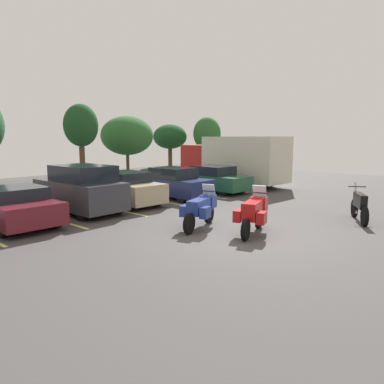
# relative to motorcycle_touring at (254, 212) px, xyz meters

# --- Properties ---
(ground) EXTENTS (44.00, 44.00, 0.10)m
(ground) POSITION_rel_motorcycle_touring_xyz_m (-0.21, 0.24, -0.75)
(ground) COLOR #423F3F
(motorcycle_touring) EXTENTS (2.18, 1.14, 1.47)m
(motorcycle_touring) POSITION_rel_motorcycle_touring_xyz_m (0.00, 0.00, 0.00)
(motorcycle_touring) COLOR black
(motorcycle_touring) RESTS_ON ground
(motorcycle_second) EXTENTS (2.25, 1.12, 1.41)m
(motorcycle_second) POSITION_rel_motorcycle_touring_xyz_m (-0.54, 1.72, -0.03)
(motorcycle_second) COLOR black
(motorcycle_second) RESTS_ON ground
(motorcycle_third) EXTENTS (1.94, 1.17, 1.33)m
(motorcycle_third) POSITION_rel_motorcycle_touring_xyz_m (3.95, -2.01, -0.12)
(motorcycle_third) COLOR black
(motorcycle_third) RESTS_ON ground
(parking_stripes) EXTENTS (18.46, 5.02, 0.01)m
(parking_stripes) POSITION_rel_motorcycle_touring_xyz_m (-1.87, 6.90, -0.69)
(parking_stripes) COLOR #EAE066
(parking_stripes) RESTS_ON ground
(car_maroon) EXTENTS (2.18, 4.48, 1.35)m
(car_maroon) POSITION_rel_motorcycle_touring_xyz_m (-4.52, 6.89, -0.04)
(car_maroon) COLOR maroon
(car_maroon) RESTS_ON ground
(car_charcoal) EXTENTS (1.89, 4.22, 1.93)m
(car_charcoal) POSITION_rel_motorcycle_touring_xyz_m (-1.80, 6.99, 0.24)
(car_charcoal) COLOR #38383D
(car_charcoal) RESTS_ON ground
(car_tan) EXTENTS (2.08, 4.34, 1.49)m
(car_tan) POSITION_rel_motorcycle_touring_xyz_m (0.52, 7.14, 0.03)
(car_tan) COLOR tan
(car_tan) RESTS_ON ground
(car_navy) EXTENTS (1.89, 4.57, 1.52)m
(car_navy) POSITION_rel_motorcycle_touring_xyz_m (3.26, 6.85, 0.03)
(car_navy) COLOR navy
(car_navy) RESTS_ON ground
(car_green) EXTENTS (2.14, 4.77, 1.45)m
(car_green) POSITION_rel_motorcycle_touring_xyz_m (6.22, 6.58, 0.01)
(car_green) COLOR #235638
(car_green) RESTS_ON ground
(box_truck) EXTENTS (2.96, 7.31, 3.07)m
(box_truck) POSITION_rel_motorcycle_touring_xyz_m (9.29, 7.13, 0.93)
(box_truck) COLOR #A51E19
(box_truck) RESTS_ON ground
(tree_center_right) EXTENTS (2.74, 2.74, 5.02)m
(tree_center_right) POSITION_rel_motorcycle_touring_xyz_m (18.65, 16.87, 2.67)
(tree_center_right) COLOR #4C3823
(tree_center_right) RESTS_ON ground
(tree_far_left) EXTENTS (4.61, 4.61, 4.90)m
(tree_far_left) POSITION_rel_motorcycle_touring_xyz_m (10.90, 19.73, 2.48)
(tree_far_left) COLOR #4C3823
(tree_far_left) RESTS_ON ground
(tree_right) EXTENTS (3.49, 3.49, 4.37)m
(tree_right) POSITION_rel_motorcycle_touring_xyz_m (17.38, 20.78, 2.39)
(tree_right) COLOR #4C3823
(tree_right) RESTS_ON ground
(tree_center_left) EXTENTS (2.49, 2.49, 5.44)m
(tree_center_left) POSITION_rel_motorcycle_touring_xyz_m (5.14, 17.86, 3.15)
(tree_center_left) COLOR #4C3823
(tree_center_left) RESTS_ON ground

